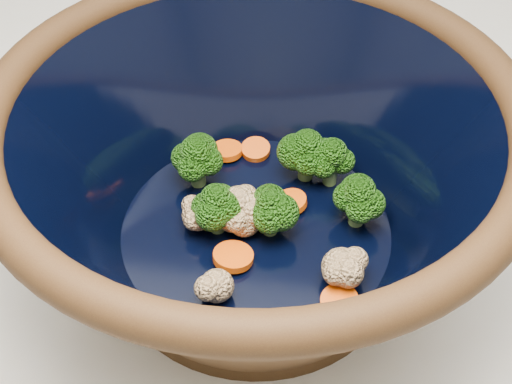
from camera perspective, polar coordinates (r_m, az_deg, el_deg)
The scene contains 2 objects.
mixing_bowl at distance 0.54m, azimuth -0.00°, elevation 1.26°, with size 0.47×0.47×0.17m.
vegetable_pile at distance 0.57m, azimuth 1.12°, elevation -0.05°, with size 0.18×0.19×0.05m.
Camera 1 is at (0.03, -0.48, 1.37)m, focal length 50.00 mm.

